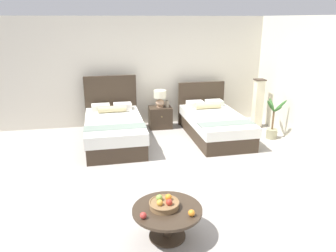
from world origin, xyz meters
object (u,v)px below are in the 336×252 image
bed_near_window (114,129)px  coffee_table (167,215)px  nightstand (160,117)px  table_lamp (160,97)px  loose_apple (143,215)px  floor_lamp_corner (258,104)px  bed_near_corner (214,124)px  vase (167,104)px  loose_orange (192,213)px  fruit_bowl (164,204)px  potted_palm (273,126)px

bed_near_window → coffee_table: 3.48m
nightstand → coffee_table: nightstand is taller
bed_near_window → table_lamp: 1.52m
bed_near_window → loose_apple: 3.60m
table_lamp → floor_lamp_corner: bearing=-9.9°
bed_near_corner → vase: bearing=139.2°
vase → loose_orange: size_ratio=2.10×
vase → floor_lamp_corner: 2.25m
fruit_bowl → potted_palm: (3.02, 3.02, -0.16)m
coffee_table → potted_palm: potted_palm is taller
nightstand → coffee_table: bearing=-98.2°
coffee_table → bed_near_window: bearing=99.0°
nightstand → floor_lamp_corner: 2.44m
nightstand → bed_near_window: bearing=-143.8°
bed_near_window → coffee_table: (0.55, -3.44, -0.01)m
vase → loose_apple: 4.53m
bed_near_corner → bed_near_window: bearing=179.8°
fruit_bowl → loose_orange: size_ratio=4.61×
vase → loose_orange: bearing=-96.8°
bed_near_window → floor_lamp_corner: 3.59m
fruit_bowl → floor_lamp_corner: (3.03, 3.86, 0.15)m
fruit_bowl → loose_orange: (0.28, -0.24, -0.01)m
fruit_bowl → bed_near_window: bearing=98.6°
loose_apple → floor_lamp_corner: 5.23m
bed_near_corner → potted_palm: (1.26, -0.37, 0.00)m
loose_orange → fruit_bowl: bearing=139.9°
bed_near_corner → coffee_table: 3.84m
vase → potted_palm: potted_palm is taller
nightstand → floor_lamp_corner: (2.38, -0.39, 0.34)m
table_lamp → fruit_bowl: bearing=-98.6°
nightstand → loose_orange: bearing=-94.6°
coffee_table → loose_apple: 0.37m
bed_near_window → nightstand: 1.44m
table_lamp → fruit_bowl: size_ratio=1.11×
coffee_table → loose_orange: (0.25, -0.20, 0.14)m
loose_apple → loose_orange: loose_orange is taller
table_lamp → loose_apple: size_ratio=5.24×
bed_near_corner → loose_orange: size_ratio=27.36×
loose_apple → bed_near_corner: bearing=60.3°
loose_orange → potted_palm: bearing=50.0°
coffee_table → floor_lamp_corner: bearing=52.4°
table_lamp → vase: size_ratio=2.44×
loose_apple → potted_palm: size_ratio=0.09×
bed_near_corner → loose_apple: bearing=-119.7°
bed_near_corner → fruit_bowl: size_ratio=5.94×
nightstand → table_lamp: bearing=90.0°
coffee_table → nightstand: bearing=81.8°
bed_near_corner → table_lamp: bearing=141.8°
fruit_bowl → floor_lamp_corner: 4.91m
floor_lamp_corner → bed_near_window: bearing=-172.7°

